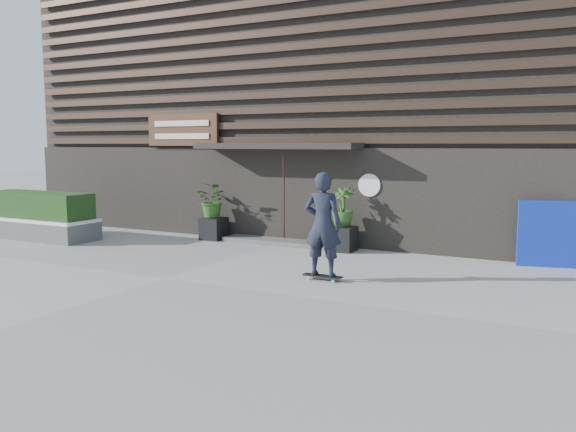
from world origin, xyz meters
The scene contains 12 objects.
ground centered at (0.00, 0.00, 0.00)m, with size 80.00×80.00×0.00m, color #9E9B96.
entrance_step centered at (0.00, 4.60, 0.06)m, with size 3.00×0.80×0.12m, color #52524F.
planter_pot_left centered at (-1.90, 4.40, 0.30)m, with size 0.60×0.60×0.60m, color black.
bamboo_left centered at (-1.90, 4.40, 1.08)m, with size 0.86×0.75×0.96m, color #2D591E.
planter_pot_right centered at (1.90, 4.40, 0.30)m, with size 0.60×0.60×0.60m, color black.
bamboo_right centered at (1.90, 4.40, 1.08)m, with size 0.54×0.54×0.96m, color #2D591E.
raised_bed centered at (-6.33, 2.35, 0.25)m, with size 3.50×1.20×0.50m, color #50504E.
snow_layer centered at (-6.33, 2.35, 0.54)m, with size 3.50×1.20×0.08m, color white.
hedge centered at (-6.33, 2.35, 0.93)m, with size 3.30×1.00×0.70m, color #1B3A15.
blue_tarp centered at (6.61, 4.70, 0.71)m, with size 1.51×0.12×1.41m, color #0D26A9.
building centered at (0.00, 9.96, 3.99)m, with size 18.00×11.00×8.00m.
skateboarder centered at (2.77, 1.31, 1.08)m, with size 0.78×0.54×2.08m.
Camera 1 is at (7.35, -8.83, 2.59)m, focal length 36.90 mm.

